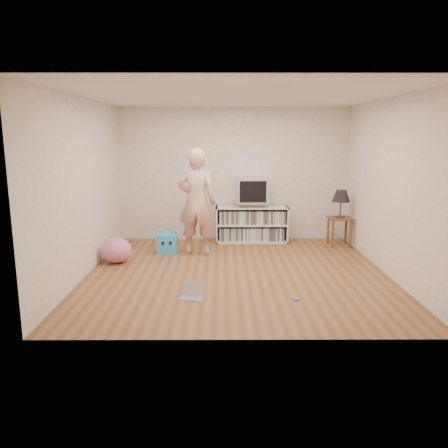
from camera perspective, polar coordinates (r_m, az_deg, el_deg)
name	(u,v)px	position (r m, az deg, el deg)	size (l,w,h in m)	color
ground	(237,272)	(6.70, 1.66, -6.34)	(4.50, 4.50, 0.00)	brown
walls	(237,188)	(6.43, 1.72, 4.78)	(4.52, 4.52, 2.60)	beige
ceiling	(238,96)	(6.41, 1.79, 16.40)	(4.50, 4.50, 0.01)	white
media_unit	(252,224)	(8.60, 3.62, 0.03)	(1.40, 0.45, 0.70)	white
dvd_deck	(252,205)	(8.52, 3.66, 2.55)	(0.45, 0.35, 0.07)	gray
crt_tv	(252,190)	(8.48, 3.69, 4.45)	(0.60, 0.53, 0.50)	#9F9FA4
side_table	(340,224)	(8.48, 14.87, -0.04)	(0.42, 0.42, 0.55)	brown
table_lamp	(341,197)	(8.40, 15.05, 3.48)	(0.34, 0.34, 0.52)	#333333
person	(197,202)	(7.56, -3.57, 2.87)	(0.67, 0.44, 1.85)	#DEAE97
laptop	(193,293)	(5.71, -4.13, -8.96)	(0.34, 0.29, 0.21)	silver
playing_cards	(296,299)	(5.69, 9.34, -9.65)	(0.07, 0.09, 0.02)	#4960C4
plush_blue	(167,243)	(7.86, -7.40, -2.44)	(0.36, 0.32, 0.41)	#29ADFF
plush_pink	(117,250)	(7.37, -13.83, -3.36)	(0.48, 0.48, 0.41)	pink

